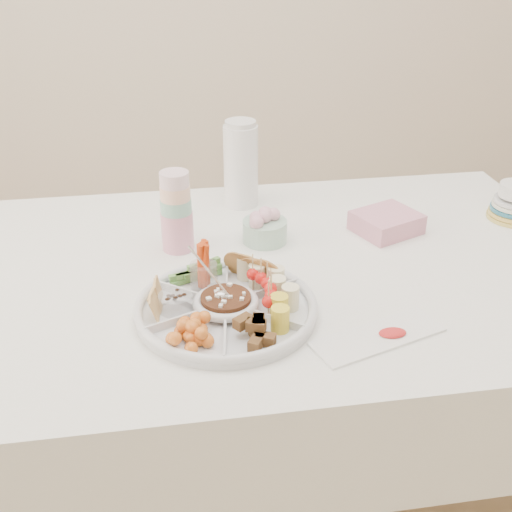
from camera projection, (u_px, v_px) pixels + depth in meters
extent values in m
plane|color=tan|center=(281.00, 486.00, 1.91)|extent=(4.00, 4.00, 0.00)
cube|color=white|center=(283.00, 386.00, 1.73)|extent=(1.52, 1.02, 0.76)
cylinder|color=silver|center=(226.00, 306.00, 1.35)|extent=(0.50, 0.50, 0.04)
cylinder|color=#3B2511|center=(226.00, 302.00, 1.34)|extent=(0.14, 0.14, 0.04)
cylinder|color=white|center=(176.00, 209.00, 1.57)|extent=(0.09, 0.09, 0.22)
cylinder|color=white|center=(241.00, 163.00, 1.81)|extent=(0.11, 0.11, 0.25)
cylinder|color=#90CEA2|center=(265.00, 226.00, 1.64)|extent=(0.13, 0.13, 0.09)
cube|color=pink|center=(386.00, 222.00, 1.70)|extent=(0.20, 0.19, 0.05)
cube|color=white|center=(378.00, 337.00, 1.28)|extent=(0.29, 0.18, 0.01)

